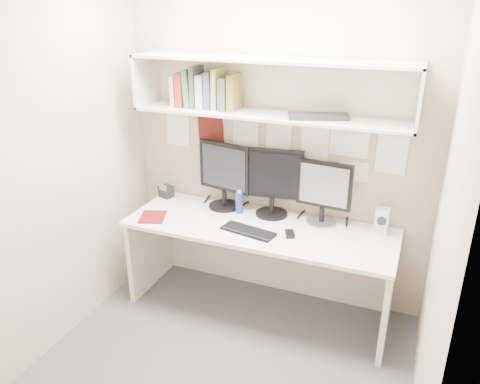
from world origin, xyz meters
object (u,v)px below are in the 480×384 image
at_px(keyboard, 248,231).
at_px(desk, 259,267).
at_px(monitor_center, 273,180).
at_px(speaker, 382,221).
at_px(monitor_left, 224,173).
at_px(desk_phone, 166,191).
at_px(maroon_notebook, 153,217).
at_px(monitor_right, 324,190).

bearing_deg(keyboard, desk, 85.74).
xyz_separation_m(monitor_center, speaker, (0.83, -0.00, -0.19)).
height_order(desk, monitor_left, monitor_left).
bearing_deg(monitor_left, desk, -18.85).
xyz_separation_m(speaker, desk_phone, (-1.77, -0.00, -0.04)).
xyz_separation_m(desk, monitor_left, (-0.38, 0.22, 0.65)).
bearing_deg(monitor_left, maroon_notebook, -125.74).
bearing_deg(maroon_notebook, monitor_right, -2.37).
distance_m(monitor_right, speaker, 0.46).
bearing_deg(maroon_notebook, monitor_center, 5.25).
distance_m(desk, maroon_notebook, 0.91).
bearing_deg(keyboard, desk_phone, 168.67).
bearing_deg(monitor_left, keyboard, -35.20).
distance_m(monitor_right, maroon_notebook, 1.31).
bearing_deg(speaker, monitor_center, -176.29).
bearing_deg(maroon_notebook, desk_phone, 85.30).
relative_size(monitor_left, monitor_center, 1.01).
distance_m(desk, keyboard, 0.40).
xyz_separation_m(monitor_left, desk_phone, (-0.54, -0.00, -0.23)).
height_order(monitor_center, speaker, monitor_center).
bearing_deg(desk_phone, monitor_right, 16.30).
distance_m(speaker, maroon_notebook, 1.71).
bearing_deg(monitor_center, monitor_right, -7.25).
distance_m(monitor_left, speaker, 1.24).
bearing_deg(maroon_notebook, monitor_left, 22.55).
bearing_deg(monitor_center, desk_phone, 172.80).
height_order(monitor_left, monitor_center, monitor_left).
bearing_deg(desk, keyboard, -104.92).
height_order(maroon_notebook, desk_phone, desk_phone).
distance_m(desk, monitor_center, 0.68).
height_order(speaker, maroon_notebook, speaker).
relative_size(monitor_right, keyboard, 1.20).
bearing_deg(speaker, keyboard, -154.24).
bearing_deg(desk, monitor_center, 84.03).
distance_m(monitor_left, keyboard, 0.57).
bearing_deg(desk, maroon_notebook, -167.25).
xyz_separation_m(keyboard, speaker, (0.89, 0.36, 0.08)).
height_order(keyboard, maroon_notebook, keyboard).
height_order(keyboard, desk_phone, desk_phone).
height_order(monitor_center, maroon_notebook, monitor_center).
height_order(desk, monitor_right, monitor_right).
bearing_deg(speaker, monitor_left, -176.27).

